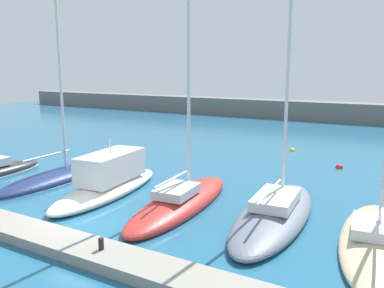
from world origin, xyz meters
name	(u,v)px	position (x,y,z in m)	size (l,w,h in m)	color
ground_plane	(81,223)	(0.00, 0.00, 0.00)	(120.00, 120.00, 0.00)	#236084
dock_pier	(42,236)	(0.00, -2.18, 0.21)	(30.25, 1.71, 0.42)	gray
breakwater_seawall	(312,110)	(0.00, 43.60, 1.27)	(108.00, 3.47, 2.53)	slate
sailboat_navy_second	(61,174)	(-6.62, 4.80, 0.33)	(2.91, 10.15, 21.49)	navy
motorboat_ivory_third	(110,180)	(-1.96, 4.18, 0.77)	(3.56, 9.39, 3.34)	silver
sailboat_red_fourth	(181,199)	(2.76, 4.25, 0.41)	(3.42, 10.09, 19.76)	#B72D28
sailboat_slate_fifth	(275,212)	(7.49, 4.96, 0.35)	(3.77, 10.37, 15.40)	slate
sailboat_sand_sixth	(379,237)	(12.00, 4.12, 0.41)	(3.81, 9.60, 20.10)	beige
mooring_buoy_yellow	(292,151)	(3.72, 20.97, 0.00)	(0.51, 0.51, 0.51)	yellow
mooring_buoy_red	(339,168)	(8.34, 16.72, 0.00)	(0.54, 0.54, 0.54)	red
dock_bollard	(101,244)	(3.26, -2.18, 0.64)	(0.20, 0.20, 0.44)	black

